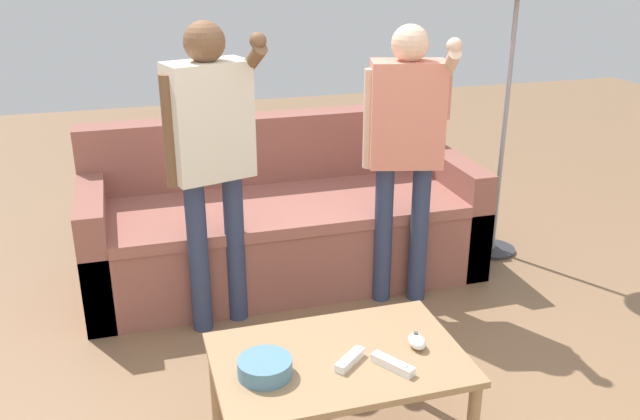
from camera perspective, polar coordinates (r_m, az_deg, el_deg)
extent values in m
cube|color=brown|center=(3.89, -3.01, -2.58)|extent=(2.16, 0.86, 0.41)
cube|color=#94584D|center=(3.74, -2.83, 0.28)|extent=(1.88, 0.74, 0.06)
cube|color=brown|center=(4.05, -4.26, 4.85)|extent=(2.16, 0.18, 0.45)
cube|color=brown|center=(3.76, -18.15, -2.73)|extent=(0.14, 0.86, 0.62)
cube|color=brown|center=(4.17, 10.54, 0.42)|extent=(0.14, 0.86, 0.62)
cube|color=#997551|center=(2.44, 1.55, -12.32)|extent=(0.87, 0.57, 0.03)
cylinder|color=#997551|center=(2.70, -8.65, -14.61)|extent=(0.04, 0.04, 0.42)
cylinder|color=#997551|center=(2.88, 7.73, -11.95)|extent=(0.04, 0.04, 0.42)
cylinder|color=teal|center=(2.33, -4.61, -12.95)|extent=(0.18, 0.18, 0.06)
ellipsoid|color=white|center=(2.49, 8.08, -10.79)|extent=(0.06, 0.09, 0.05)
cylinder|color=#4C4C51|center=(2.48, 8.00, -10.13)|extent=(0.02, 0.02, 0.01)
cylinder|color=#2D2D33|center=(4.37, 14.13, -3.19)|extent=(0.28, 0.28, 0.02)
cylinder|color=gray|center=(4.12, 15.09, 6.43)|extent=(0.03, 0.03, 1.50)
cylinder|color=#2D3856|center=(3.55, 5.28, -2.01)|extent=(0.09, 0.09, 0.75)
cylinder|color=#2D3856|center=(3.58, 8.26, -1.97)|extent=(0.09, 0.09, 0.75)
cube|color=#DB7F6B|center=(3.37, 7.24, 7.92)|extent=(0.39, 0.27, 0.52)
sphere|color=beige|center=(3.30, 7.52, 13.61)|extent=(0.18, 0.18, 0.18)
cylinder|color=beige|center=(3.35, 4.19, 7.55)|extent=(0.07, 0.07, 0.49)
cylinder|color=#DB7F6B|center=(3.38, 10.35, 9.49)|extent=(0.07, 0.07, 0.24)
cylinder|color=beige|center=(3.28, 10.77, 11.76)|extent=(0.12, 0.24, 0.19)
sphere|color=beige|center=(3.20, 11.15, 13.30)|extent=(0.07, 0.07, 0.07)
cylinder|color=#2D3856|center=(3.31, -10.09, -3.90)|extent=(0.10, 0.10, 0.77)
cylinder|color=#2D3856|center=(3.38, -7.09, -3.17)|extent=(0.10, 0.10, 0.77)
cube|color=beige|center=(3.13, -9.23, 7.34)|extent=(0.41, 0.29, 0.53)
sphere|color=brown|center=(3.06, -9.63, 13.66)|extent=(0.18, 0.18, 0.18)
cylinder|color=brown|center=(3.07, -12.35, 6.38)|extent=(0.07, 0.07, 0.50)
cylinder|color=beige|center=(3.18, -6.29, 9.60)|extent=(0.07, 0.07, 0.25)
cylinder|color=brown|center=(3.09, -5.78, 12.14)|extent=(0.13, 0.25, 0.20)
sphere|color=brown|center=(3.01, -5.20, 13.87)|extent=(0.07, 0.07, 0.07)
cube|color=white|center=(2.39, 2.51, -12.37)|extent=(0.13, 0.12, 0.03)
cylinder|color=silver|center=(2.40, 2.85, -11.74)|extent=(0.01, 0.01, 0.00)
cube|color=silver|center=(2.35, 1.96, -12.53)|extent=(0.02, 0.02, 0.00)
cube|color=white|center=(2.38, 6.08, -12.69)|extent=(0.12, 0.16, 0.03)
cylinder|color=silver|center=(2.38, 5.51, -12.10)|extent=(0.01, 0.01, 0.00)
cube|color=silver|center=(2.34, 7.07, -12.76)|extent=(0.02, 0.02, 0.00)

